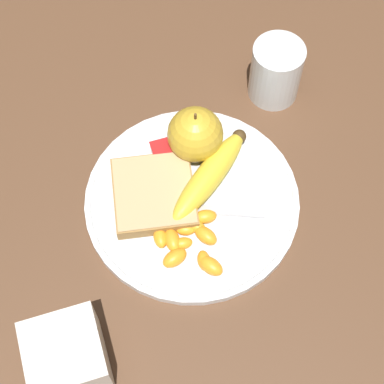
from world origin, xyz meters
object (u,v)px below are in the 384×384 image
Objects in this scene: fork at (190,209)px; condiment_caddy at (67,357)px; banana at (210,175)px; plate at (192,200)px; apple at (195,134)px; bread_slice at (154,194)px; juice_glass at (276,73)px; jam_packet at (167,156)px.

fork is 0.24m from condiment_caddy.
condiment_caddy is (-0.18, 0.23, 0.01)m from banana.
plate is 3.37× the size of apple.
apple is 0.10m from bread_slice.
bread_slice is (-0.12, 0.21, -0.02)m from juice_glass.
fork is 0.08m from jam_packet.
jam_packet is at bearing -62.75° from fork.
condiment_caddy reaches higher than banana.
condiment_caddy is (-0.23, 0.22, -0.01)m from apple.
plate is 3.13× the size of juice_glass.
condiment_caddy is (-0.30, 0.36, -0.00)m from juice_glass.
juice_glass reaches higher than fork.
condiment_caddy is (-0.23, 0.18, 0.02)m from jam_packet.
banana is 0.93× the size of fork.
bread_slice is at bearing 127.04° from apple.
condiment_caddy is at bearing 136.16° from apple.
plate is 0.02m from fork.
apple reaches higher than juice_glass.
apple reaches higher than banana.
apple is 0.06m from banana.
jam_packet is at bearing 112.31° from juice_glass.
banana reaches higher than jam_packet.
plate is at bearing -93.10° from fork.
juice_glass is at bearing -49.92° from plate.
banana reaches higher than bread_slice.
apple is at bearing -89.42° from fork.
apple is 0.32m from condiment_caddy.
plate is 2.25× the size of bread_slice.
banana is at bearing -88.66° from bread_slice.
juice_glass is at bearing -116.51° from fork.
bread_slice is 0.06m from jam_packet.
apple is 1.84× the size of jam_packet.
apple is 0.05m from jam_packet.
fork is (-0.03, 0.04, -0.02)m from banana.
apple reaches higher than plate.
condiment_caddy is at bearing 141.18° from jam_packet.
jam_packet is at bearing -33.17° from bread_slice.
fork is at bearing 131.69° from juice_glass.
condiment_caddy is (-0.18, 0.15, 0.02)m from bread_slice.
bread_slice is (-0.06, 0.07, -0.03)m from apple.
plate is at bearing 121.31° from banana.
juice_glass reaches higher than condiment_caddy.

